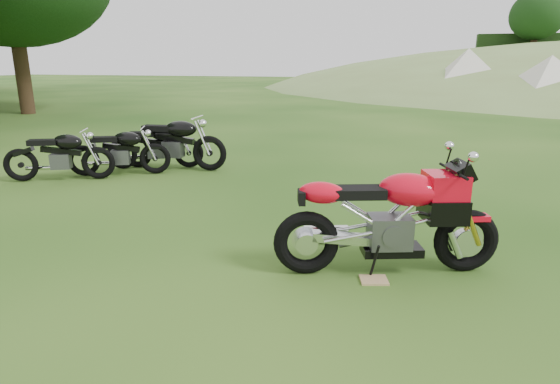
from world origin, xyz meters
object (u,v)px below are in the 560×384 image
(vintage_moto_b, at_px, (119,150))
(vintage_moto_d, at_px, (172,141))
(plywood_board, at_px, (374,280))
(tent_right, at_px, (549,81))
(vintage_moto_c, at_px, (59,154))
(vintage_moto_a, at_px, (155,145))
(sport_motorcycle, at_px, (389,211))
(tent_mid, at_px, (466,75))

(vintage_moto_b, relative_size, vintage_moto_d, 0.84)
(plywood_board, xyz_separation_m, tent_right, (6.06, 20.26, 1.22))
(vintage_moto_d, bearing_deg, vintage_moto_c, -143.33)
(vintage_moto_b, bearing_deg, plywood_board, -56.85)
(vintage_moto_a, relative_size, vintage_moto_d, 0.85)
(plywood_board, distance_m, vintage_moto_a, 6.12)
(plywood_board, distance_m, vintage_moto_b, 6.00)
(sport_motorcycle, xyz_separation_m, vintage_moto_c, (-5.92, 2.29, -0.17))
(sport_motorcycle, height_order, vintage_moto_a, sport_motorcycle)
(plywood_board, xyz_separation_m, tent_mid, (2.80, 23.53, 1.34))
(vintage_moto_a, height_order, vintage_moto_c, vintage_moto_c)
(sport_motorcycle, height_order, vintage_moto_b, sport_motorcycle)
(vintage_moto_a, height_order, tent_right, tent_right)
(vintage_moto_a, distance_m, vintage_moto_d, 0.38)
(sport_motorcycle, distance_m, tent_right, 20.88)
(sport_motorcycle, bearing_deg, vintage_moto_b, 132.01)
(sport_motorcycle, height_order, plywood_board, sport_motorcycle)
(vintage_moto_a, bearing_deg, tent_right, 35.08)
(vintage_moto_d, relative_size, tent_mid, 0.69)
(vintage_moto_b, height_order, tent_right, tent_right)
(vintage_moto_c, xyz_separation_m, tent_right, (11.89, 17.71, 0.74))
(vintage_moto_a, height_order, tent_mid, tent_mid)
(vintage_moto_a, bearing_deg, tent_mid, 47.51)
(plywood_board, relative_size, vintage_moto_d, 0.12)
(plywood_board, height_order, tent_mid, tent_mid)
(vintage_moto_b, bearing_deg, tent_mid, 44.54)
(sport_motorcycle, relative_size, vintage_moto_a, 1.19)
(plywood_board, xyz_separation_m, vintage_moto_b, (-5.04, 3.21, 0.47))
(plywood_board, relative_size, tent_right, 0.09)
(vintage_moto_c, height_order, tent_mid, tent_mid)
(tent_mid, distance_m, tent_right, 4.62)
(sport_motorcycle, bearing_deg, plywood_board, -126.87)
(vintage_moto_c, bearing_deg, sport_motorcycle, -45.26)
(vintage_moto_b, height_order, tent_mid, tent_mid)
(plywood_board, bearing_deg, tent_mid, 83.22)
(vintage_moto_b, bearing_deg, sport_motorcycle, -54.29)
(vintage_moto_b, distance_m, vintage_moto_c, 1.03)
(plywood_board, bearing_deg, vintage_moto_b, 147.51)
(vintage_moto_c, distance_m, vintage_moto_d, 2.05)
(vintage_moto_c, bearing_deg, plywood_board, -47.71)
(sport_motorcycle, distance_m, vintage_moto_d, 5.73)
(sport_motorcycle, relative_size, tent_right, 0.77)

